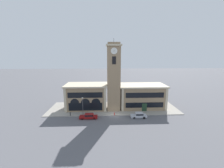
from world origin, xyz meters
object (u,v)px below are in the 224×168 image
at_px(parked_car_near, 89,116).
at_px(fire_hydrant, 114,114).
at_px(street_lamp, 83,103).
at_px(parked_car_mid, 139,115).
at_px(bollard, 70,114).

bearing_deg(parked_car_near, fire_hydrant, -165.75).
distance_m(parked_car_near, street_lamp, 4.09).
bearing_deg(street_lamp, parked_car_mid, -7.53).
bearing_deg(street_lamp, bollard, -176.18).
bearing_deg(parked_car_mid, parked_car_near, 0.64).
bearing_deg(fire_hydrant, bollard, 179.49).
height_order(parked_car_mid, street_lamp, street_lamp).
bearing_deg(parked_car_mid, bollard, -4.81).
height_order(bollard, fire_hydrant, bollard).
bearing_deg(bollard, parked_car_mid, -5.46).
xyz_separation_m(parked_car_mid, fire_hydrant, (-6.65, 1.72, -0.18)).
bearing_deg(street_lamp, parked_car_near, -47.91).
xyz_separation_m(parked_car_near, street_lamp, (-1.87, 2.06, 3.00)).
height_order(parked_car_near, parked_car_mid, parked_car_mid).
xyz_separation_m(parked_car_near, bollard, (-5.40, 1.83, -0.03)).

